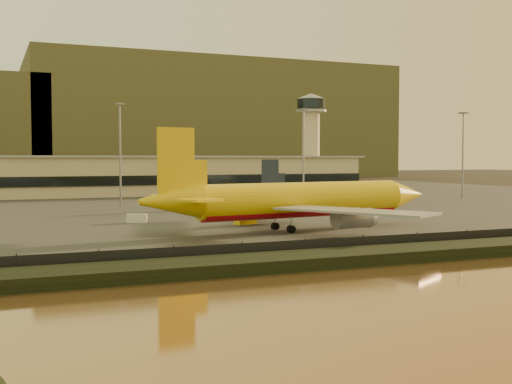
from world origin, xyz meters
The scene contains 12 objects.
ground centered at (0.00, 0.00, 0.00)m, with size 900.00×900.00×0.00m, color black.
embankment centered at (0.00, -17.00, 0.70)m, with size 320.00×7.00×1.40m, color black.
tarmac centered at (0.00, 95.00, 0.10)m, with size 320.00×220.00×0.20m, color #2D2D2D.
perimeter_fence centered at (0.00, -13.00, 1.30)m, with size 300.00×0.05×2.20m, color black.
terminal_building centered at (-14.52, 125.55, 6.25)m, with size 202.00×25.00×12.60m.
control_tower centered at (70.00, 131.00, 21.66)m, with size 11.20×11.20×35.50m.
apron_light_masts centered at (15.00, 75.00, 15.70)m, with size 152.20×12.20×25.40m.
distant_hills centered at (-20.74, 340.00, 31.39)m, with size 470.00×160.00×70.00m.
dhl_cargo_jet centered at (6.32, 13.65, 5.07)m, with size 54.61×53.08×16.31m.
white_narrowbody_jet centered at (38.05, 57.59, 3.63)m, with size 38.27×36.13×11.49m.
gse_vehicle_yellow centered at (2.00, 26.08, 1.10)m, with size 4.00×1.80×1.80m, color #DCAE0B.
gse_vehicle_white centered at (-15.45, 35.95, 1.01)m, with size 3.61×1.63×1.63m, color silver.
Camera 1 is at (-40.42, -80.16, 12.04)m, focal length 45.00 mm.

